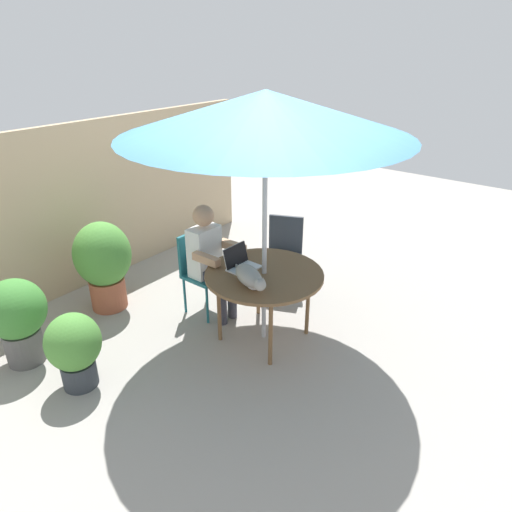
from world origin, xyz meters
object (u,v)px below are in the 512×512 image
Objects in this scene: potted_plant_by_chair at (74,347)px; potted_plant_corner at (17,316)px; cat at (250,277)px; patio_table at (264,278)px; laptop at (240,262)px; person_seated at (210,256)px; chair_occupied at (200,266)px; potted_plant_near_fence at (103,261)px; chair_empty at (284,248)px; patio_umbrella at (266,113)px.

potted_plant_corner is (-0.12, 0.70, 0.09)m from potted_plant_by_chair.
cat is 2.14m from potted_plant_corner.
cat is at bearing -171.00° from patio_table.
cat is (-0.22, -0.30, 0.02)m from laptop.
patio_table is at bearing -90.00° from person_seated.
person_seated reaches higher than potted_plant_by_chair.
chair_occupied is 1.81m from potted_plant_corner.
potted_plant_near_fence is at bearing 109.62° from patio_table.
chair_empty is (0.93, 0.42, -0.14)m from patio_table.
patio_umbrella reaches higher than potted_plant_corner.
person_seated is 1.19m from potted_plant_near_fence.
person_seated reaches higher than chair_empty.
potted_plant_by_chair is at bearing -80.13° from potted_plant_corner.
person_seated reaches higher than potted_plant_corner.
patio_table is at bearing -77.90° from laptop.
potted_plant_corner is at bearing 154.20° from person_seated.
potted_plant_near_fence is (-0.62, 1.73, -0.10)m from patio_table.
potted_plant_near_fence reaches higher than chair_occupied.
chair_empty is 2.95× the size of laptop.
patio_umbrella is 2.46m from potted_plant_near_fence.
potted_plant_near_fence is at bearing 125.85° from chair_occupied.
chair_occupied reaches higher than patio_table.
person_seated is at bearing 90.00° from patio_table.
patio_table is 0.72m from person_seated.
chair_occupied is 0.23m from person_seated.
laptop is 2.09m from potted_plant_corner.
cat is at bearing -125.69° from laptop.
laptop is at bearing 102.10° from patio_umbrella.
cat is (-1.21, -0.46, 0.28)m from chair_empty.
patio_umbrella reaches higher than patio_table.
laptop is at bearing -96.88° from person_seated.
patio_table is 1.53m from patio_umbrella.
laptop is at bearing -95.12° from chair_occupied.
person_seated is at bearing 70.33° from cat.
patio_umbrella is 1.44m from laptop.
person_seated is (0.00, 0.72, 0.02)m from patio_table.
patio_table is 0.46× the size of patio_umbrella.
chair_occupied is at bearing 153.73° from chair_empty.
potted_plant_by_chair is at bearing 170.49° from chair_empty.
chair_empty is at bearing -9.51° from potted_plant_by_chair.
patio_table is 1.26× the size of chair_occupied.
patio_umbrella is 2.75× the size of chair_occupied.
laptop is at bearing -170.99° from chair_empty.
potted_plant_corner is at bearing 142.01° from laptop.
person_seated is 2.11× the size of cat.
person_seated reaches higher than chair_occupied.
patio_table is at bearing -42.26° from potted_plant_corner.
chair_empty is at bearing -17.95° from person_seated.
person_seated is 4.05× the size of laptop.
patio_umbrella is 4.22× the size of cat.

